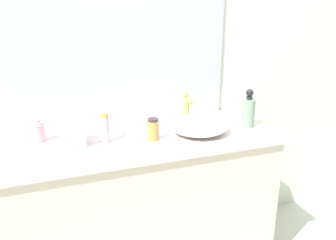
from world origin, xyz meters
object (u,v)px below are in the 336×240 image
tissue_box (72,131)px  lotion_bottle (153,130)px  perfume_bottle (248,111)px  soap_dispenser (39,131)px  candle_jar (131,137)px  sink_basin (199,125)px  spray_can (105,128)px

tissue_box → lotion_bottle: bearing=-9.4°
lotion_bottle → perfume_bottle: perfume_bottle is taller
soap_dispenser → lotion_bottle: bearing=-17.5°
soap_dispenser → lotion_bottle: (0.56, -0.18, -0.00)m
lotion_bottle → tissue_box: (-0.40, 0.07, 0.02)m
lotion_bottle → perfume_bottle: bearing=1.3°
soap_dispenser → candle_jar: soap_dispenser is taller
sink_basin → lotion_bottle: bearing=-177.7°
sink_basin → spray_can: size_ratio=2.04×
sink_basin → tissue_box: tissue_box is taller
tissue_box → candle_jar: 0.30m
soap_dispenser → perfume_bottle: size_ratio=0.65×
sink_basin → spray_can: bearing=175.7°
sink_basin → perfume_bottle: size_ratio=1.45×
lotion_bottle → perfume_bottle: (0.57, 0.01, 0.04)m
perfume_bottle → candle_jar: (-0.68, 0.03, -0.08)m
perfume_bottle → tissue_box: 0.97m
spray_can → lotion_bottle: bearing=-11.5°
perfume_bottle → tissue_box: perfume_bottle is taller
perfume_bottle → spray_can: (-0.81, 0.04, -0.02)m
perfume_bottle → candle_jar: 0.69m
lotion_bottle → candle_jar: lotion_bottle is taller
soap_dispenser → candle_jar: 0.47m
candle_jar → perfume_bottle: bearing=-2.4°
spray_can → soap_dispenser: bearing=158.1°
sink_basin → spray_can: (-0.51, 0.04, 0.03)m
tissue_box → soap_dispenser: bearing=144.9°
sink_basin → soap_dispenser: (-0.82, 0.17, 0.01)m
sink_basin → candle_jar: bearing=175.3°
perfume_bottle → tissue_box: (-0.97, 0.05, -0.02)m
candle_jar → spray_can: bearing=177.1°
sink_basin → lotion_bottle: size_ratio=2.74×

